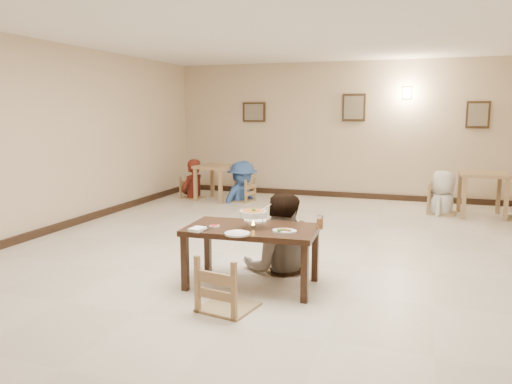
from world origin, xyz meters
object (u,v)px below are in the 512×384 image
(curry_warmer, at_px, (253,214))
(bg_diner_c, at_px, (444,171))
(main_diner, at_px, (281,193))
(bg_diner_a, at_px, (192,159))
(bg_table_right, at_px, (483,180))
(chair_near, at_px, (228,257))
(drink_glass, at_px, (320,223))
(bg_chair_lr, at_px, (242,180))
(chair_far, at_px, (280,226))
(bg_table_left, at_px, (216,172))
(bg_chair_rl, at_px, (443,186))
(bg_diner_b, at_px, (242,161))
(main_table, at_px, (252,234))
(bg_chair_ll, at_px, (192,178))

(curry_warmer, bearing_deg, bg_diner_c, 67.03)
(main_diner, bearing_deg, bg_diner_a, -68.08)
(bg_table_right, xyz_separation_m, bg_diner_c, (-0.67, 0.03, 0.15))
(chair_near, bearing_deg, bg_diner_a, -50.86)
(drink_glass, bearing_deg, bg_chair_lr, 119.14)
(chair_far, relative_size, main_diner, 0.56)
(bg_table_left, bearing_deg, bg_diner_c, 0.35)
(curry_warmer, relative_size, bg_chair_rl, 0.30)
(drink_glass, distance_m, bg_diner_c, 4.94)
(bg_table_right, bearing_deg, bg_chair_lr, 179.46)
(bg_chair_lr, xyz_separation_m, bg_diner_c, (4.05, -0.02, 0.35))
(bg_chair_lr, bearing_deg, chair_far, 38.45)
(bg_chair_rl, relative_size, bg_diner_b, 0.62)
(bg_table_right, xyz_separation_m, bg_chair_rl, (-0.67, 0.03, -0.14))
(main_table, bearing_deg, bg_diner_a, 119.23)
(curry_warmer, bearing_deg, chair_far, 83.23)
(bg_table_left, xyz_separation_m, bg_diner_c, (4.64, 0.03, 0.19))
(main_diner, relative_size, bg_table_right, 2.22)
(chair_near, xyz_separation_m, bg_diner_a, (-3.11, 5.61, 0.35))
(chair_far, height_order, bg_diner_a, bg_diner_a)
(bg_chair_ll, height_order, bg_diner_a, bg_diner_a)
(chair_far, bearing_deg, main_diner, -67.59)
(chair_far, bearing_deg, bg_chair_ll, 131.76)
(bg_diner_c, bearing_deg, curry_warmer, -7.01)
(main_table, relative_size, bg_chair_ll, 1.58)
(chair_far, distance_m, bg_chair_lr, 4.67)
(bg_chair_rl, xyz_separation_m, bg_diner_c, (0.00, 0.00, 0.29))
(curry_warmer, height_order, bg_chair_lr, bg_chair_lr)
(main_diner, xyz_separation_m, drink_glass, (0.58, -0.49, -0.22))
(curry_warmer, bearing_deg, drink_glass, 15.60)
(chair_near, bearing_deg, bg_chair_lr, -60.91)
(chair_near, bearing_deg, bg_diner_c, -100.60)
(curry_warmer, distance_m, bg_table_right, 5.63)
(bg_chair_rl, relative_size, bg_diner_a, 0.61)
(curry_warmer, height_order, bg_table_left, curry_warmer)
(bg_chair_lr, distance_m, bg_diner_c, 4.06)
(main_table, relative_size, bg_diner_b, 0.84)
(chair_far, xyz_separation_m, bg_chair_lr, (-2.05, 4.19, -0.06))
(main_diner, distance_m, bg_diner_c, 4.68)
(main_diner, height_order, bg_diner_b, main_diner)
(main_diner, relative_size, bg_chair_rl, 1.77)
(drink_glass, bearing_deg, bg_diner_b, 119.14)
(bg_table_right, bearing_deg, bg_chair_ll, 179.61)
(chair_far, height_order, chair_near, chair_far)
(bg_table_right, height_order, bg_diner_c, bg_diner_c)
(bg_chair_ll, xyz_separation_m, bg_chair_lr, (1.18, 0.00, 0.00))
(main_table, distance_m, bg_table_right, 5.62)
(chair_far, bearing_deg, bg_diner_c, 68.58)
(chair_far, bearing_deg, bg_diner_b, 120.15)
(bg_chair_ll, bearing_deg, bg_diner_a, 105.36)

